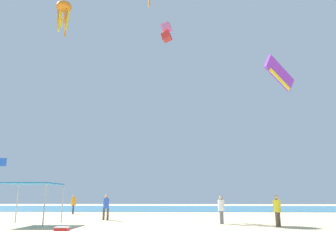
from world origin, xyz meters
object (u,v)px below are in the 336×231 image
(person_leftmost, at_px, (221,207))
(kite_octopus_orange, at_px, (64,8))
(person_near_tent, at_px, (277,208))
(cooler_box, at_px, (62,231))
(canopy_tent, at_px, (32,185))
(kite_parafoil_purple, at_px, (280,74))
(person_rightmost, at_px, (74,203))
(kite_box_pink, at_px, (167,32))
(person_central, at_px, (106,205))

(person_leftmost, height_order, kite_octopus_orange, kite_octopus_orange)
(person_near_tent, distance_m, cooler_box, 11.18)
(canopy_tent, relative_size, kite_parafoil_purple, 0.81)
(person_leftmost, distance_m, person_rightmost, 16.05)
(canopy_tent, xyz_separation_m, cooler_box, (3.87, -5.28, -2.06))
(person_leftmost, relative_size, cooler_box, 2.86)
(cooler_box, bearing_deg, kite_octopus_orange, 113.51)
(canopy_tent, height_order, cooler_box, canopy_tent)
(kite_box_pink, bearing_deg, person_rightmost, 149.64)
(cooler_box, height_order, kite_parafoil_purple, kite_parafoil_purple)
(canopy_tent, height_order, person_near_tent, canopy_tent)
(kite_parafoil_purple, bearing_deg, person_central, 160.19)
(person_near_tent, bearing_deg, kite_parafoil_purple, -161.76)
(canopy_tent, distance_m, person_rightmost, 11.42)
(person_rightmost, xyz_separation_m, kite_box_pink, (8.19, 7.87, 21.23))
(person_central, height_order, person_rightmost, person_rightmost)
(person_near_tent, relative_size, person_leftmost, 1.02)
(kite_box_pink, distance_m, kite_parafoil_purple, 16.86)
(cooler_box, distance_m, kite_parafoil_purple, 25.16)
(person_rightmost, relative_size, cooler_box, 3.02)
(cooler_box, relative_size, kite_box_pink, 0.23)
(kite_octopus_orange, bearing_deg, cooler_box, -18.24)
(canopy_tent, xyz_separation_m, person_near_tent, (14.09, -0.81, -1.26))
(person_near_tent, xyz_separation_m, person_central, (-10.44, 4.70, 0.02))
(person_leftmost, distance_m, cooler_box, 9.74)
(person_rightmost, relative_size, kite_octopus_orange, 0.40)
(kite_box_pink, xyz_separation_m, kite_parafoil_purple, (11.31, -8.50, -9.17))
(person_rightmost, xyz_separation_m, kite_parafoil_purple, (19.49, -0.63, 12.05))
(canopy_tent, height_order, kite_parafoil_purple, kite_parafoil_purple)
(canopy_tent, relative_size, person_leftmost, 1.82)
(person_near_tent, distance_m, kite_parafoil_purple, 17.23)
(canopy_tent, xyz_separation_m, person_leftmost, (11.27, 1.01, -1.28))
(canopy_tent, bearing_deg, kite_parafoil_purple, 30.05)
(kite_parafoil_purple, bearing_deg, person_leftmost, -171.03)
(person_near_tent, distance_m, kite_box_pink, 29.99)
(canopy_tent, xyz_separation_m, kite_parafoil_purple, (18.45, 10.67, 10.83))
(canopy_tent, height_order, kite_octopus_orange, kite_octopus_orange)
(person_leftmost, bearing_deg, kite_parafoil_purple, -11.51)
(person_central, xyz_separation_m, cooler_box, (0.22, -9.17, -0.83))
(person_central, relative_size, person_rightmost, 0.99)
(kite_box_pink, bearing_deg, person_central, -177.11)
(person_near_tent, height_order, cooler_box, person_near_tent)
(kite_parafoil_purple, bearing_deg, person_near_tent, -155.23)
(person_rightmost, bearing_deg, kite_octopus_orange, 26.64)
(kite_parafoil_purple, distance_m, kite_octopus_orange, 26.27)
(person_near_tent, distance_m, person_central, 11.45)
(person_near_tent, relative_size, kite_parafoil_purple, 0.45)
(person_near_tent, height_order, kite_box_pink, kite_box_pink)
(canopy_tent, bearing_deg, person_rightmost, 95.28)
(canopy_tent, distance_m, person_central, 5.47)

